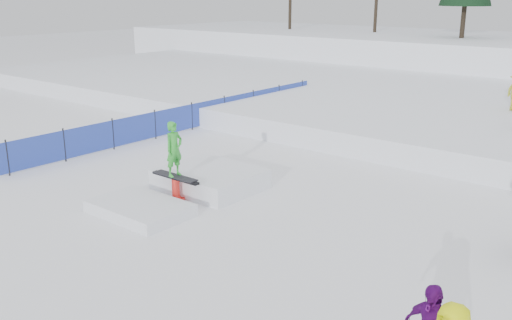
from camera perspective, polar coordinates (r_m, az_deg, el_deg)
The scene contains 4 objects.
ground at distance 13.90m, azimuth -6.86°, elevation -5.80°, with size 120.00×120.00×0.00m, color white.
snow_midrise at distance 26.99m, azimuth 18.32°, elevation 5.29°, with size 50.00×18.00×0.80m, color white.
safety_fence at distance 22.62m, azimuth -6.43°, elevation 4.39°, with size 0.05×16.00×1.10m.
jib_rail_feature at distance 15.33m, azimuth -6.45°, elevation -2.41°, with size 2.60×4.40×2.11m.
Camera 1 is at (9.34, -8.86, 5.23)m, focal length 40.00 mm.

